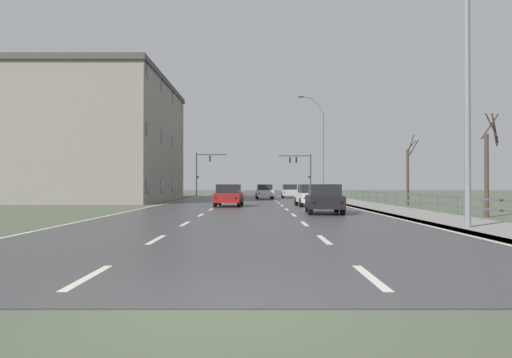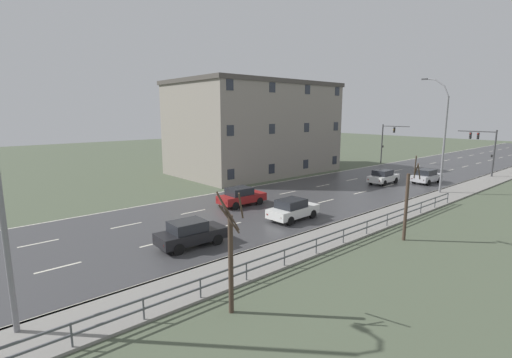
{
  "view_description": "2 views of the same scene",
  "coord_description": "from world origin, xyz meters",
  "px_view_note": "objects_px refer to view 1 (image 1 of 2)",
  "views": [
    {
      "loc": [
        0.44,
        -5.94,
        1.55
      ],
      "look_at": [
        0.15,
        65.25,
        2.39
      ],
      "focal_mm": 33.65,
      "sensor_mm": 36.0,
      "label": 1
    },
    {
      "loc": [
        22.12,
        8.87,
        7.79
      ],
      "look_at": [
        0.0,
        28.18,
        2.45
      ],
      "focal_mm": 25.71,
      "sensor_mm": 36.0,
      "label": 2
    }
  ],
  "objects_px": {
    "street_lamp_foreground": "(465,73)",
    "car_near_right": "(266,192)",
    "traffic_signal_right": "(305,167)",
    "car_far_right": "(326,199)",
    "car_distant": "(292,191)",
    "car_far_left": "(312,195)",
    "brick_building": "(103,141)",
    "street_lamp_midground": "(323,149)",
    "car_near_left": "(231,195)",
    "traffic_signal_left": "(204,168)"
  },
  "relations": [
    {
      "from": "street_lamp_foreground",
      "to": "car_near_right",
      "type": "bearing_deg",
      "value": 99.74
    },
    {
      "from": "traffic_signal_right",
      "to": "car_far_right",
      "type": "relative_size",
      "value": 1.37
    },
    {
      "from": "car_distant",
      "to": "car_far_left",
      "type": "bearing_deg",
      "value": -88.35
    },
    {
      "from": "car_far_left",
      "to": "brick_building",
      "type": "relative_size",
      "value": 0.2
    },
    {
      "from": "street_lamp_foreground",
      "to": "car_far_right",
      "type": "height_order",
      "value": "street_lamp_foreground"
    },
    {
      "from": "street_lamp_foreground",
      "to": "brick_building",
      "type": "distance_m",
      "value": 37.59
    },
    {
      "from": "car_far_right",
      "to": "traffic_signal_right",
      "type": "bearing_deg",
      "value": 88.62
    },
    {
      "from": "car_distant",
      "to": "brick_building",
      "type": "relative_size",
      "value": 0.2
    },
    {
      "from": "car_distant",
      "to": "street_lamp_foreground",
      "type": "bearing_deg",
      "value": -83.71
    },
    {
      "from": "traffic_signal_right",
      "to": "car_near_right",
      "type": "distance_m",
      "value": 15.14
    },
    {
      "from": "street_lamp_foreground",
      "to": "car_far_right",
      "type": "relative_size",
      "value": 2.61
    },
    {
      "from": "street_lamp_foreground",
      "to": "car_near_right",
      "type": "distance_m",
      "value": 36.23
    },
    {
      "from": "street_lamp_midground",
      "to": "car_near_left",
      "type": "xyz_separation_m",
      "value": [
        -8.9,
        -17.56,
        -4.6
      ]
    },
    {
      "from": "street_lamp_midground",
      "to": "car_near_left",
      "type": "distance_m",
      "value": 20.22
    },
    {
      "from": "car_far_left",
      "to": "car_near_right",
      "type": "relative_size",
      "value": 1.0
    },
    {
      "from": "car_near_left",
      "to": "car_far_left",
      "type": "distance_m",
      "value": 5.76
    },
    {
      "from": "car_near_right",
      "to": "traffic_signal_left",
      "type": "bearing_deg",
      "value": 117.16
    },
    {
      "from": "street_lamp_midground",
      "to": "traffic_signal_left",
      "type": "xyz_separation_m",
      "value": [
        -14.6,
        15.69,
        -1.51
      ]
    },
    {
      "from": "street_lamp_foreground",
      "to": "brick_building",
      "type": "xyz_separation_m",
      "value": [
        -22.09,
        30.41,
        0.5
      ]
    },
    {
      "from": "traffic_signal_right",
      "to": "car_far_left",
      "type": "relative_size",
      "value": 1.37
    },
    {
      "from": "car_near_right",
      "to": "car_near_left",
      "type": "bearing_deg",
      "value": -100.85
    },
    {
      "from": "car_near_left",
      "to": "car_near_right",
      "type": "relative_size",
      "value": 1.0
    },
    {
      "from": "car_far_left",
      "to": "car_distant",
      "type": "relative_size",
      "value": 1.0
    },
    {
      "from": "traffic_signal_right",
      "to": "traffic_signal_left",
      "type": "height_order",
      "value": "traffic_signal_left"
    },
    {
      "from": "traffic_signal_right",
      "to": "car_far_left",
      "type": "bearing_deg",
      "value": -94.62
    },
    {
      "from": "car_near_left",
      "to": "traffic_signal_left",
      "type": "bearing_deg",
      "value": 101.92
    },
    {
      "from": "traffic_signal_left",
      "to": "car_near_right",
      "type": "xyz_separation_m",
      "value": [
        8.53,
        -15.37,
        -3.09
      ]
    },
    {
      "from": "traffic_signal_left",
      "to": "car_near_left",
      "type": "distance_m",
      "value": 33.88
    },
    {
      "from": "traffic_signal_right",
      "to": "car_near_right",
      "type": "relative_size",
      "value": 1.38
    },
    {
      "from": "street_lamp_midground",
      "to": "traffic_signal_left",
      "type": "distance_m",
      "value": 21.48
    },
    {
      "from": "car_near_left",
      "to": "car_far_right",
      "type": "relative_size",
      "value": 1.0
    },
    {
      "from": "car_far_left",
      "to": "brick_building",
      "type": "bearing_deg",
      "value": 143.79
    },
    {
      "from": "traffic_signal_right",
      "to": "car_near_left",
      "type": "height_order",
      "value": "traffic_signal_right"
    },
    {
      "from": "car_distant",
      "to": "car_near_right",
      "type": "distance_m",
      "value": 4.99
    },
    {
      "from": "car_near_left",
      "to": "car_near_right",
      "type": "xyz_separation_m",
      "value": [
        2.83,
        17.88,
        0.0
      ]
    },
    {
      "from": "traffic_signal_right",
      "to": "car_near_right",
      "type": "height_order",
      "value": "traffic_signal_right"
    },
    {
      "from": "car_distant",
      "to": "car_near_right",
      "type": "bearing_deg",
      "value": -124.99
    },
    {
      "from": "car_distant",
      "to": "brick_building",
      "type": "xyz_separation_m",
      "value": [
        -19.0,
        -9.01,
        5.02
      ]
    },
    {
      "from": "car_near_left",
      "to": "car_near_right",
      "type": "distance_m",
      "value": 18.1
    },
    {
      "from": "car_near_left",
      "to": "car_far_left",
      "type": "height_order",
      "value": "same"
    },
    {
      "from": "traffic_signal_left",
      "to": "car_far_right",
      "type": "relative_size",
      "value": 1.44
    },
    {
      "from": "traffic_signal_left",
      "to": "brick_building",
      "type": "height_order",
      "value": "brick_building"
    },
    {
      "from": "street_lamp_foreground",
      "to": "car_far_left",
      "type": "relative_size",
      "value": 2.61
    },
    {
      "from": "traffic_signal_right",
      "to": "brick_building",
      "type": "bearing_deg",
      "value": -138.82
    },
    {
      "from": "traffic_signal_left",
      "to": "car_distant",
      "type": "xyz_separation_m",
      "value": [
        11.51,
        -11.38,
        -3.09
      ]
    },
    {
      "from": "street_lamp_foreground",
      "to": "traffic_signal_left",
      "type": "bearing_deg",
      "value": 106.04
    },
    {
      "from": "car_distant",
      "to": "car_far_right",
      "type": "relative_size",
      "value": 0.99
    },
    {
      "from": "car_far_left",
      "to": "car_distant",
      "type": "bearing_deg",
      "value": 87.34
    },
    {
      "from": "traffic_signal_left",
      "to": "car_distant",
      "type": "distance_m",
      "value": 16.48
    },
    {
      "from": "car_far_right",
      "to": "traffic_signal_left",
      "type": "bearing_deg",
      "value": 107.71
    }
  ]
}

